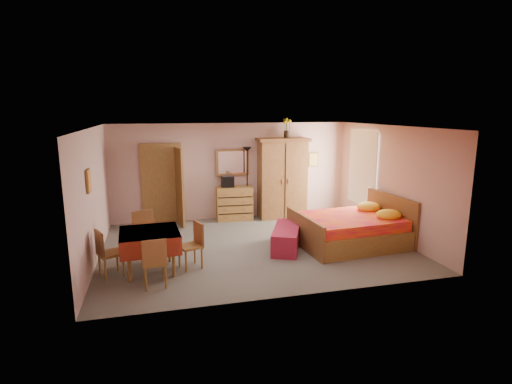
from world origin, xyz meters
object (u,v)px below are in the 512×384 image
object	(u,v)px
stereo	(228,182)
bed	(349,221)
wardrobe	(282,178)
dining_table	(150,251)
sunflower_vase	(287,128)
chest_of_drawers	(234,203)
chair_north	(147,236)
chair_east	(190,246)
chair_west	(111,253)
bench	(286,238)
floor_lamp	(247,183)
wall_mirror	(233,162)
chair_south	(154,262)

from	to	relation	value
stereo	bed	world-z (taller)	stereo
wardrobe	dining_table	distance (m)	4.72
wardrobe	sunflower_vase	size ratio (longest dim) A/B	4.14
wardrobe	chest_of_drawers	bearing A→B (deg)	179.02
chair_north	chair_east	size ratio (longest dim) A/B	1.11
wardrobe	chair_west	size ratio (longest dim) A/B	2.52
wardrobe	bench	size ratio (longest dim) A/B	1.57
floor_lamp	sunflower_vase	bearing A→B (deg)	-2.61
stereo	bed	size ratio (longest dim) A/B	0.14
chest_of_drawers	stereo	distance (m)	0.63
wall_mirror	bench	distance (m)	3.12
dining_table	chair_west	distance (m)	0.69
bench	chair_west	xyz separation A→B (m)	(-3.53, -0.63, 0.20)
sunflower_vase	chair_east	bearing A→B (deg)	-133.00
bed	chair_north	xyz separation A→B (m)	(-4.33, 0.17, -0.05)
chest_of_drawers	bed	xyz separation A→B (m)	(2.07, -2.63, 0.07)
floor_lamp	wall_mirror	bearing A→B (deg)	158.84
wall_mirror	chair_west	bearing A→B (deg)	-134.40
dining_table	chair_east	xyz separation A→B (m)	(0.73, -0.02, 0.05)
stereo	bench	distance (m)	2.81
chest_of_drawers	chair_south	bearing A→B (deg)	-115.71
sunflower_vase	dining_table	xyz separation A→B (m)	(-3.67, -3.13, -2.08)
wardrobe	chair_south	size ratio (longest dim) A/B	2.51
wall_mirror	chair_south	distance (m)	4.67
wardrobe	chair_east	size ratio (longest dim) A/B	2.52
dining_table	wardrobe	bearing A→B (deg)	40.84
chest_of_drawers	bed	size ratio (longest dim) A/B	0.42
bench	chair_north	distance (m)	2.92
chest_of_drawers	dining_table	xyz separation A→B (m)	(-2.20, -3.12, -0.07)
chair_north	chair_east	world-z (taller)	chair_north
wardrobe	stereo	bearing A→B (deg)	178.53
bed	wardrobe	bearing A→B (deg)	101.68
dining_table	chair_west	world-z (taller)	chair_west
bed	chair_west	world-z (taller)	bed
floor_lamp	chair_west	xyz separation A→B (m)	(-3.26, -3.24, -0.55)
chest_of_drawers	chair_north	bearing A→B (deg)	-128.96
floor_lamp	sunflower_vase	xyz separation A→B (m)	(1.09, -0.05, 1.48)
dining_table	sunflower_vase	bearing A→B (deg)	40.51
bench	chair_west	world-z (taller)	chair_west
wall_mirror	sunflower_vase	world-z (taller)	sunflower_vase
wall_mirror	floor_lamp	size ratio (longest dim) A/B	0.47
stereo	sunflower_vase	size ratio (longest dim) A/B	0.60
chest_of_drawers	sunflower_vase	world-z (taller)	sunflower_vase
wall_mirror	chair_north	distance (m)	3.66
sunflower_vase	chair_south	xyz separation A→B (m)	(-3.60, -3.81, -2.03)
sunflower_vase	chair_west	distance (m)	5.76
sunflower_vase	bed	world-z (taller)	sunflower_vase
wall_mirror	chair_north	size ratio (longest dim) A/B	0.96
floor_lamp	chair_south	xyz separation A→B (m)	(-2.51, -3.86, -0.55)
bench	chair_south	bearing A→B (deg)	-155.67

